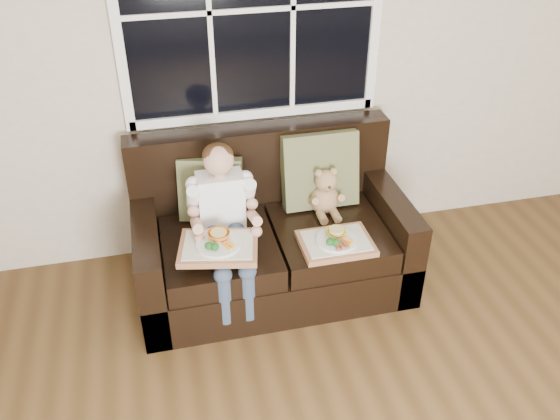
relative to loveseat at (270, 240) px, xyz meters
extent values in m
cube|color=#BBB09B|center=(0.44, 0.48, 1.04)|extent=(4.50, 0.02, 2.70)
cube|color=black|center=(0.00, 0.47, 1.34)|extent=(1.50, 0.02, 1.25)
cube|color=white|center=(0.00, 0.45, 0.69)|extent=(1.58, 0.04, 0.06)
cube|color=white|center=(-0.78, 0.45, 1.34)|extent=(0.06, 0.04, 1.37)
cube|color=white|center=(0.78, 0.45, 1.34)|extent=(0.06, 0.04, 1.37)
cube|color=white|center=(0.00, 0.45, 1.34)|extent=(1.50, 0.03, 0.03)
cube|color=black|center=(0.00, -0.07, -0.16)|extent=(1.70, 0.90, 0.30)
cube|color=black|center=(-0.77, -0.07, -0.01)|extent=(0.15, 0.90, 0.60)
cube|color=black|center=(0.78, -0.07, -0.01)|extent=(0.15, 0.90, 0.60)
cube|color=black|center=(0.00, 0.31, 0.32)|extent=(1.70, 0.18, 0.66)
cube|color=black|center=(-0.35, -0.15, 0.07)|extent=(0.68, 0.72, 0.15)
cube|color=black|center=(0.35, -0.15, 0.07)|extent=(0.68, 0.72, 0.15)
cube|color=#61643D|center=(-0.35, 0.15, 0.34)|extent=(0.43, 0.27, 0.41)
cube|color=#61643D|center=(0.36, 0.15, 0.39)|extent=(0.49, 0.22, 0.51)
cube|color=white|center=(-0.31, -0.02, 0.34)|extent=(0.28, 0.17, 0.38)
sphere|color=tan|center=(-0.31, -0.03, 0.64)|extent=(0.18, 0.18, 0.18)
ellipsoid|color=#3B2412|center=(-0.31, -0.01, 0.66)|extent=(0.18, 0.18, 0.13)
cylinder|color=#324157|center=(-0.38, -0.23, 0.19)|extent=(0.11, 0.34, 0.11)
cylinder|color=#324157|center=(-0.24, -0.23, 0.19)|extent=(0.11, 0.34, 0.11)
cylinder|color=#324157|center=(-0.38, -0.48, -0.02)|extent=(0.09, 0.09, 0.32)
cylinder|color=#324157|center=(-0.24, -0.48, -0.02)|extent=(0.09, 0.09, 0.32)
cylinder|color=tan|center=(-0.47, -0.14, 0.38)|extent=(0.07, 0.34, 0.27)
cylinder|color=tan|center=(-0.14, -0.14, 0.38)|extent=(0.07, 0.34, 0.27)
ellipsoid|color=tan|center=(0.37, 0.05, 0.23)|extent=(0.19, 0.16, 0.20)
sphere|color=tan|center=(0.37, 0.03, 0.37)|extent=(0.14, 0.14, 0.14)
sphere|color=tan|center=(0.32, 0.04, 0.43)|extent=(0.05, 0.05, 0.05)
sphere|color=tan|center=(0.42, 0.04, 0.43)|extent=(0.05, 0.05, 0.05)
sphere|color=tan|center=(0.37, -0.02, 0.36)|extent=(0.05, 0.05, 0.05)
sphere|color=black|center=(0.37, -0.04, 0.37)|extent=(0.02, 0.02, 0.02)
cylinder|color=tan|center=(0.32, -0.06, 0.17)|extent=(0.05, 0.11, 0.05)
cylinder|color=tan|center=(0.41, -0.06, 0.17)|extent=(0.05, 0.11, 0.05)
cube|color=#B1734F|center=(-0.38, -0.35, 0.25)|extent=(0.50, 0.42, 0.04)
cube|color=beige|center=(-0.38, -0.35, 0.28)|extent=(0.44, 0.36, 0.01)
cylinder|color=silver|center=(-0.38, -0.36, 0.29)|extent=(0.25, 0.25, 0.02)
imported|color=orange|center=(-0.37, -0.31, 0.31)|extent=(0.15, 0.15, 0.04)
cylinder|color=#E1BF7A|center=(-0.37, -0.31, 0.32)|extent=(0.09, 0.09, 0.02)
ellipsoid|color=#1F641F|center=(-0.43, -0.40, 0.32)|extent=(0.05, 0.05, 0.04)
ellipsoid|color=#1F641F|center=(-0.40, -0.41, 0.32)|extent=(0.05, 0.05, 0.04)
cylinder|color=orange|center=(-0.33, -0.40, 0.30)|extent=(0.05, 0.07, 0.02)
cube|color=#B1734F|center=(0.33, -0.34, 0.16)|extent=(0.43, 0.33, 0.04)
cube|color=beige|center=(0.33, -0.34, 0.18)|extent=(0.38, 0.28, 0.01)
cylinder|color=silver|center=(0.33, -0.35, 0.19)|extent=(0.25, 0.25, 0.02)
imported|color=yellow|center=(0.34, -0.30, 0.21)|extent=(0.12, 0.12, 0.03)
cylinder|color=#E1BF7A|center=(0.34, -0.30, 0.22)|extent=(0.09, 0.09, 0.02)
ellipsoid|color=#1F641F|center=(0.27, -0.39, 0.22)|extent=(0.04, 0.04, 0.04)
ellipsoid|color=#1F641F|center=(0.30, -0.41, 0.22)|extent=(0.04, 0.04, 0.04)
cylinder|color=orange|center=(0.37, -0.40, 0.21)|extent=(0.05, 0.07, 0.02)
cylinder|color=brown|center=(0.33, -0.42, 0.21)|extent=(0.03, 0.09, 0.02)
camera|label=1|loc=(-0.65, -3.02, 2.27)|focal=38.00mm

